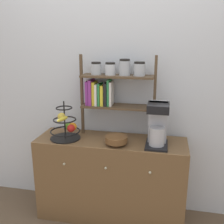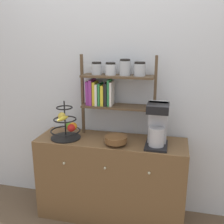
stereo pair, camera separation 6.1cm
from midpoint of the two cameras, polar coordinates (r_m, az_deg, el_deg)
The scene contains 6 objects.
wall_back at distance 2.51m, azimuth 1.84°, elevation 6.86°, with size 7.00×0.05×2.60m, color silver.
sideboard at distance 2.58m, azimuth 0.47°, elevation -14.29°, with size 1.37×0.44×0.79m.
coffee_maker at distance 2.26m, azimuth 10.63°, elevation -2.62°, with size 0.19×0.25×0.38m.
fruit_stand at distance 2.43m, azimuth -9.15°, elevation -3.05°, with size 0.28×0.28×0.35m.
wooden_bowl at distance 2.28m, azimuth 1.63°, elevation -6.06°, with size 0.19×0.19×0.08m.
shelf_hutch at distance 2.39m, azimuth 0.58°, elevation 5.67°, with size 0.70×0.20×0.75m.
Camera 2 is at (0.53, -1.96, 1.69)m, focal length 42.00 mm.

